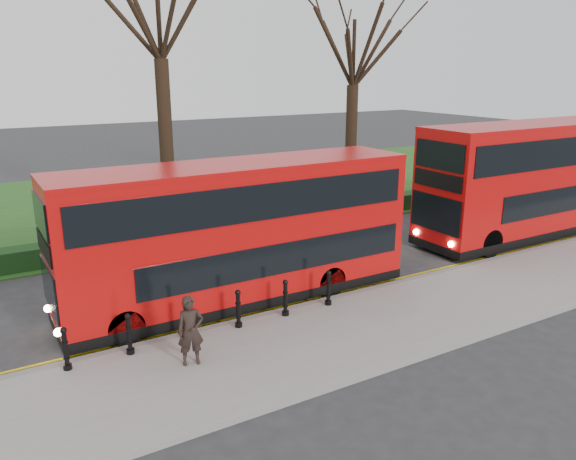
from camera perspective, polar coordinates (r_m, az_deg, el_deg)
ground at (r=16.48m, az=-6.96°, el=-8.39°), size 120.00×120.00×0.00m
pavement at (r=14.02m, az=-1.91°, el=-12.57°), size 60.00×4.00×0.15m
kerb at (r=15.62m, az=-5.47°, el=-9.48°), size 60.00×0.25×0.16m
grass_verge at (r=30.18m, az=-18.50°, el=2.32°), size 60.00×18.00×0.06m
hedge at (r=22.38m, az=-14.01°, el=-1.00°), size 60.00×0.90×0.80m
yellow_line_outer at (r=15.90m, az=-5.93°, el=-9.29°), size 60.00×0.10×0.01m
yellow_line_inner at (r=16.06m, az=-6.23°, el=-9.02°), size 60.00×0.10×0.01m
tree_right at (r=29.78m, az=6.72°, el=18.12°), size 6.95×6.95×10.85m
bollard_row at (r=14.81m, az=-7.63°, el=-8.59°), size 7.39×0.15×1.00m
bus_lead at (r=16.53m, az=-5.03°, el=-0.40°), size 10.58×2.43×4.21m
bus_rear at (r=25.72m, az=24.23°, el=4.77°), size 11.78×2.70×4.69m
pedestrian at (r=13.31m, az=-9.87°, el=-10.06°), size 0.68×0.52×1.68m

